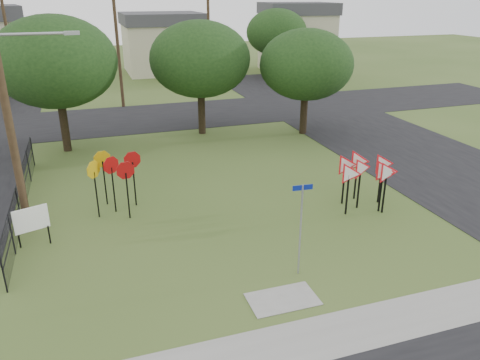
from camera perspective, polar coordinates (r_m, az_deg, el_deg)
name	(u,v)px	position (r m, az deg, el deg)	size (l,w,h in m)	color
ground	(254,258)	(15.85, 1.75, -9.47)	(140.00, 140.00, 0.00)	#39531F
sidewalk	(311,340)	(12.74, 8.61, -18.73)	(30.00, 1.60, 0.02)	gray
street_right	(385,140)	(29.36, 17.28, 4.64)	(8.00, 50.00, 0.02)	black
street_far	(158,117)	(34.03, -10.00, 7.61)	(60.00, 8.00, 0.02)	black
curb_pad	(283,299)	(14.00, 5.23, -14.27)	(2.00, 1.20, 0.02)	gray
street_name_sign	(301,224)	(14.32, 7.41, -5.38)	(0.62, 0.07, 3.02)	#93969B
stop_sign_cluster	(114,170)	(18.99, -15.16, 1.14)	(2.14, 1.77, 2.36)	black
yield_sign_cluster	(366,170)	(19.39, 15.13, 1.19)	(2.80, 2.01, 2.22)	black
info_board	(31,221)	(17.62, -24.09, -4.54)	(1.11, 0.42, 1.46)	black
utility_pole_main	(5,91)	(17.61, -26.73, 9.69)	(3.55, 0.33, 10.00)	#43311F
far_pole_a	(118,45)	(36.95, -14.68, 15.61)	(1.40, 0.24, 9.00)	#43311F
far_pole_b	(209,40)	(42.24, -3.82, 16.62)	(1.40, 0.24, 8.50)	#43311F
far_pole_c	(9,41)	(43.15, -26.35, 14.94)	(1.40, 0.24, 9.00)	#43311F
fence_run	(21,194)	(20.55, -25.10, -1.57)	(0.05, 11.55, 1.50)	black
house_mid	(163,42)	(53.63, -9.38, 16.23)	(8.40, 8.40, 6.20)	beige
house_right	(296,37)	(53.91, 6.85, 16.92)	(8.30, 8.30, 7.20)	beige
tree_near_left	(55,62)	(26.92, -21.60, 13.22)	(6.40, 6.40, 7.27)	black
tree_near_mid	(200,59)	(28.72, -4.90, 14.45)	(6.00, 6.00, 6.80)	black
tree_near_right	(306,65)	(28.93, 8.08, 13.74)	(5.60, 5.60, 6.33)	black
tree_far_right	(277,32)	(48.58, 4.49, 17.52)	(6.00, 6.00, 6.80)	black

